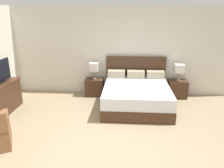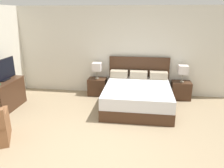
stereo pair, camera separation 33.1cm
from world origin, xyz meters
TOP-DOWN VIEW (x-y plane):
  - ground_plane at (0.00, 0.00)m, footprint 9.73×9.73m
  - wall_back at (0.00, 3.27)m, footprint 7.32×0.06m
  - bed at (0.59, 2.28)m, footprint 1.75×1.96m
  - nightstand_left at (-0.63, 2.98)m, footprint 0.53×0.40m
  - nightstand_right at (1.82, 2.98)m, footprint 0.53×0.40m
  - table_lamp_left at (-0.63, 2.98)m, footprint 0.25×0.25m
  - table_lamp_right at (1.82, 2.98)m, footprint 0.25×0.25m
  - dresser at (-2.76, 1.67)m, footprint 0.55×1.11m
  - tv at (-2.76, 1.74)m, footprint 0.18×0.98m

SIDE VIEW (x-z plane):
  - ground_plane at x=0.00m, z-range 0.00..0.00m
  - nightstand_left at x=-0.63m, z-range 0.00..0.51m
  - nightstand_right at x=1.82m, z-range 0.00..0.51m
  - bed at x=0.59m, z-range -0.26..0.89m
  - dresser at x=-2.76m, z-range 0.01..0.75m
  - table_lamp_left at x=-0.63m, z-range 0.62..1.09m
  - table_lamp_right at x=1.82m, z-range 0.62..1.09m
  - tv at x=-2.76m, z-range 0.73..1.26m
  - wall_back at x=0.00m, z-range 0.00..2.57m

